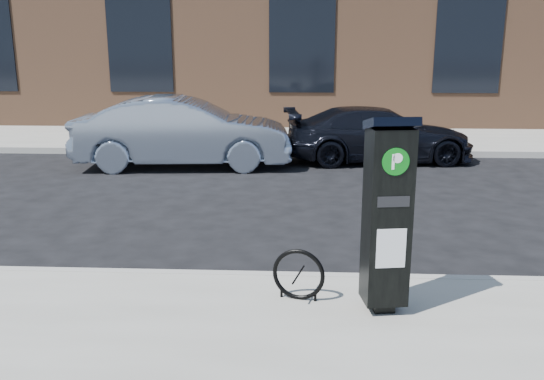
# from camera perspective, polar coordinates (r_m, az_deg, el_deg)

# --- Properties ---
(ground) EXTENTS (120.00, 120.00, 0.00)m
(ground) POSITION_cam_1_polar(r_m,az_deg,el_deg) (6.65, 2.75, -9.46)
(ground) COLOR black
(ground) RESTS_ON ground
(sidewalk_far) EXTENTS (60.00, 12.00, 0.15)m
(sidewalk_far) POSITION_cam_1_polar(r_m,az_deg,el_deg) (20.26, 2.88, 6.76)
(sidewalk_far) COLOR gray
(sidewalk_far) RESTS_ON ground
(curb_near) EXTENTS (60.00, 0.12, 0.16)m
(curb_near) POSITION_cam_1_polar(r_m,az_deg,el_deg) (6.60, 2.76, -8.93)
(curb_near) COLOR #9E9B93
(curb_near) RESTS_ON ground
(curb_far) EXTENTS (60.00, 0.12, 0.16)m
(curb_far) POSITION_cam_1_polar(r_m,az_deg,el_deg) (14.35, 2.86, 3.72)
(curb_far) COLOR #9E9B93
(curb_far) RESTS_ON ground
(building) EXTENTS (28.00, 10.05, 8.25)m
(building) POSITION_cam_1_polar(r_m,az_deg,el_deg) (23.14, 3.01, 17.77)
(building) COLOR brown
(building) RESTS_ON ground
(parking_kiosk) EXTENTS (0.49, 0.44, 1.90)m
(parking_kiosk) POSITION_cam_1_polar(r_m,az_deg,el_deg) (5.50, 11.33, -2.32)
(parking_kiosk) COLOR black
(parking_kiosk) RESTS_ON sidewalk_near
(bike_rack) EXTENTS (0.54, 0.17, 0.54)m
(bike_rack) POSITION_cam_1_polar(r_m,az_deg,el_deg) (5.86, 2.64, -8.39)
(bike_rack) COLOR black
(bike_rack) RESTS_ON sidewalk_near
(car_silver) EXTENTS (4.87, 2.03, 1.57)m
(car_silver) POSITION_cam_1_polar(r_m,az_deg,el_deg) (13.05, -8.75, 5.69)
(car_silver) COLOR gray
(car_silver) RESTS_ON ground
(car_dark) EXTENTS (4.55, 2.24, 1.27)m
(car_dark) POSITION_cam_1_polar(r_m,az_deg,el_deg) (13.76, 10.50, 5.43)
(car_dark) COLOR black
(car_dark) RESTS_ON ground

